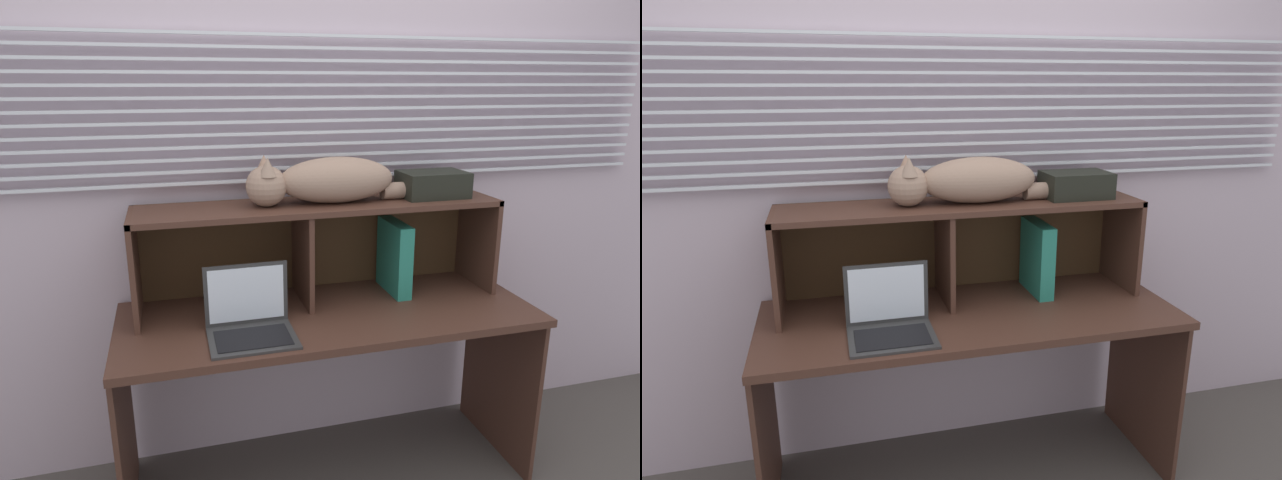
% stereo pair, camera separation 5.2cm
% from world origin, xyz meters
% --- Properties ---
extents(back_panel_with_blinds, '(4.40, 0.08, 2.50)m').
position_xyz_m(back_panel_with_blinds, '(0.00, 0.55, 1.26)').
color(back_panel_with_blinds, '#BBA9B7').
rests_on(back_panel_with_blinds, ground).
extents(desk, '(1.60, 0.62, 0.76)m').
position_xyz_m(desk, '(0.00, 0.20, 0.62)').
color(desk, '#462A20').
rests_on(desk, ground).
extents(hutch_shelf_unit, '(1.44, 0.32, 0.40)m').
position_xyz_m(hutch_shelf_unit, '(-0.01, 0.37, 1.04)').
color(hutch_shelf_unit, '#462A20').
rests_on(hutch_shelf_unit, desk).
extents(cat, '(0.80, 0.20, 0.19)m').
position_xyz_m(cat, '(0.03, 0.34, 1.24)').
color(cat, '#9A7C67').
rests_on(cat, hutch_shelf_unit).
extents(laptop, '(0.30, 0.24, 0.24)m').
position_xyz_m(laptop, '(-0.33, 0.08, 0.81)').
color(laptop, '#313131').
rests_on(laptop, desk).
extents(binder_upright, '(0.06, 0.25, 0.30)m').
position_xyz_m(binder_upright, '(0.32, 0.34, 0.91)').
color(binder_upright, '#257E6A').
rests_on(binder_upright, desk).
extents(book_stack, '(0.20, 0.24, 0.06)m').
position_xyz_m(book_stack, '(-0.33, 0.34, 0.78)').
color(book_stack, brown).
rests_on(book_stack, desk).
extents(storage_box, '(0.27, 0.18, 0.10)m').
position_xyz_m(storage_box, '(0.48, 0.34, 1.21)').
color(storage_box, black).
rests_on(storage_box, hutch_shelf_unit).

